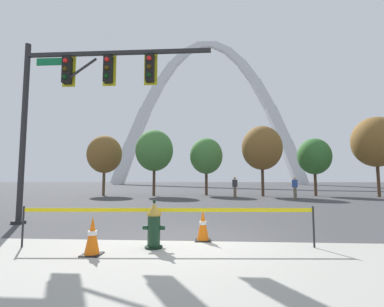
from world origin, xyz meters
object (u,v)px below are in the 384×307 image
monument_arch (207,119)px  pedestrian_standing_center (235,187)px  fire_hydrant (154,225)px  traffic_signal_gantry (76,93)px  pedestrian_walking_left (295,188)px  traffic_cone_mid_sidewalk (203,225)px  traffic_cone_by_hydrant (92,236)px

monument_arch → pedestrian_standing_center: 53.14m
fire_hydrant → traffic_signal_gantry: 5.75m
fire_hydrant → pedestrian_standing_center: (3.06, 15.44, 0.35)m
monument_arch → traffic_signal_gantry: bearing=-93.5°
pedestrian_walking_left → pedestrian_standing_center: same height
traffic_cone_mid_sidewalk → traffic_signal_gantry: 6.14m
traffic_cone_by_hydrant → traffic_cone_mid_sidewalk: bearing=33.1°
fire_hydrant → pedestrian_walking_left: (7.26, 14.63, 0.35)m
traffic_signal_gantry → monument_arch: monument_arch is taller
traffic_cone_by_hydrant → pedestrian_standing_center: size_ratio=0.46×
fire_hydrant → traffic_signal_gantry: size_ratio=0.15×
traffic_signal_gantry → pedestrian_walking_left: 16.13m
traffic_signal_gantry → monument_arch: 64.51m
traffic_cone_by_hydrant → traffic_cone_mid_sidewalk: same height
fire_hydrant → pedestrian_standing_center: size_ratio=0.62×
traffic_cone_by_hydrant → pedestrian_walking_left: bearing=61.4°
fire_hydrant → pedestrian_walking_left: 16.33m
traffic_signal_gantry → traffic_cone_mid_sidewalk: bearing=-26.8°
traffic_cone_mid_sidewalk → monument_arch: bearing=90.3°
pedestrian_walking_left → pedestrian_standing_center: bearing=169.1°
fire_hydrant → traffic_signal_gantry: traffic_signal_gantry is taller
fire_hydrant → monument_arch: (0.61, 66.00, 16.52)m
traffic_cone_by_hydrant → traffic_signal_gantry: 5.66m
traffic_cone_mid_sidewalk → monument_arch: size_ratio=0.01×
fire_hydrant → traffic_cone_by_hydrant: bearing=-150.5°
traffic_cone_by_hydrant → monument_arch: 68.66m
pedestrian_walking_left → monument_arch: bearing=97.4°
monument_arch → pedestrian_walking_left: monument_arch is taller
pedestrian_standing_center → fire_hydrant: bearing=-101.2°
pedestrian_standing_center → traffic_signal_gantry: bearing=-116.6°
pedestrian_walking_left → pedestrian_standing_center: size_ratio=1.00×
traffic_cone_by_hydrant → traffic_signal_gantry: (-2.17, 3.47, 3.91)m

